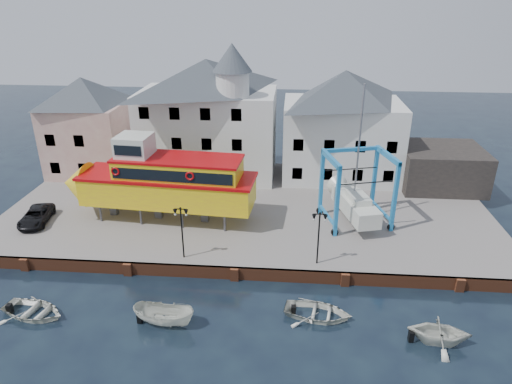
{
  "coord_description": "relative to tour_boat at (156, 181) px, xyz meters",
  "views": [
    {
      "loc": [
        3.85,
        -27.75,
        19.57
      ],
      "look_at": [
        1.0,
        7.0,
        4.0
      ],
      "focal_mm": 32.0,
      "sensor_mm": 36.0,
      "label": 1
    }
  ],
  "objects": [
    {
      "name": "tour_boat",
      "position": [
        0.0,
        0.0,
        0.0
      ],
      "size": [
        17.48,
        5.45,
        7.49
      ],
      "rotation": [
        0.0,
        0.0,
        -0.08
      ],
      "color": "#59595E",
      "rests_on": "hardstanding"
    },
    {
      "name": "motorboat_d",
      "position": [
        -4.99,
        -12.51,
        -4.53
      ],
      "size": [
        4.87,
        3.95,
        0.89
      ],
      "primitive_type": "imported",
      "rotation": [
        0.0,
        0.0,
        1.35
      ],
      "color": "silver",
      "rests_on": "ground"
    },
    {
      "name": "lamp_post_right",
      "position": [
        13.64,
        -6.29,
        -0.36
      ],
      "size": [
        1.12,
        0.32,
        4.2
      ],
      "color": "black",
      "rests_on": "hardstanding"
    },
    {
      "name": "travel_lift",
      "position": [
        16.92,
        1.24,
        -1.54
      ],
      "size": [
        6.45,
        8.1,
        11.86
      ],
      "rotation": [
        0.0,
        0.0,
        0.26
      ],
      "color": "#206CA0",
      "rests_on": "hardstanding"
    },
    {
      "name": "motorboat_b",
      "position": [
        13.56,
        -11.14,
        -4.53
      ],
      "size": [
        4.83,
        3.81,
        0.9
      ],
      "primitive_type": "imported",
      "rotation": [
        0.0,
        0.0,
        1.4
      ],
      "color": "silver",
      "rests_on": "ground"
    },
    {
      "name": "building_pink",
      "position": [
        -10.36,
        10.5,
        1.62
      ],
      "size": [
        8.0,
        7.0,
        10.3
      ],
      "color": "tan",
      "rests_on": "hardstanding"
    },
    {
      "name": "building_white_main",
      "position": [
        2.77,
        10.9,
        2.81
      ],
      "size": [
        14.0,
        8.3,
        14.0
      ],
      "color": "silver",
      "rests_on": "hardstanding"
    },
    {
      "name": "quay_wall",
      "position": [
        7.64,
        -7.39,
        -4.03
      ],
      "size": [
        44.0,
        0.47,
        1.0
      ],
      "color": "brown",
      "rests_on": "ground"
    },
    {
      "name": "shed_dark",
      "position": [
        26.64,
        9.51,
        -1.53
      ],
      "size": [
        8.0,
        7.0,
        4.0
      ],
      "primitive_type": "cube",
      "color": "black",
      "rests_on": "hardstanding"
    },
    {
      "name": "motorboat_a",
      "position": [
        3.78,
        -12.65,
        -4.53
      ],
      "size": [
        4.22,
        2.03,
        1.57
      ],
      "primitive_type": "imported",
      "rotation": [
        0.0,
        0.0,
        1.44
      ],
      "color": "silver",
      "rests_on": "ground"
    },
    {
      "name": "motorboat_c",
      "position": [
        20.67,
        -12.98,
        -4.53
      ],
      "size": [
        4.03,
        3.58,
        1.95
      ],
      "primitive_type": "imported",
      "rotation": [
        0.0,
        0.0,
        1.46
      ],
      "color": "silver",
      "rests_on": "ground"
    },
    {
      "name": "ground",
      "position": [
        7.64,
        -7.49,
        -4.53
      ],
      "size": [
        140.0,
        140.0,
        0.0
      ],
      "primitive_type": "plane",
      "color": "black",
      "rests_on": "ground"
    },
    {
      "name": "van",
      "position": [
        -10.34,
        -1.82,
        -2.91
      ],
      "size": [
        2.76,
        4.75,
        1.24
      ],
      "primitive_type": "imported",
      "rotation": [
        0.0,
        0.0,
        0.16
      ],
      "color": "black",
      "rests_on": "hardstanding"
    },
    {
      "name": "lamp_post_left",
      "position": [
        3.64,
        -6.29,
        -0.36
      ],
      "size": [
        1.12,
        0.32,
        4.2
      ],
      "color": "black",
      "rests_on": "hardstanding"
    },
    {
      "name": "building_white_right",
      "position": [
        16.64,
        11.5,
        2.07
      ],
      "size": [
        12.0,
        8.0,
        11.2
      ],
      "color": "silver",
      "rests_on": "hardstanding"
    },
    {
      "name": "hardstanding",
      "position": [
        7.64,
        3.51,
        -4.03
      ],
      "size": [
        44.0,
        22.0,
        1.0
      ],
      "primitive_type": "cube",
      "color": "slate",
      "rests_on": "ground"
    }
  ]
}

